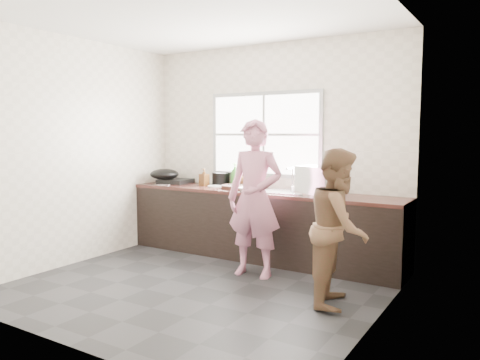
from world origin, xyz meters
The scene contains 30 objects.
floor centered at (0.00, 0.00, -0.01)m, with size 3.60×3.20×0.01m, color #28282A.
ceiling centered at (0.00, 0.00, 2.71)m, with size 3.60×3.20×0.01m, color silver.
wall_back centered at (0.00, 1.60, 1.35)m, with size 3.60×0.01×2.70m, color silver.
wall_left centered at (-1.80, 0.00, 1.35)m, with size 0.01×3.20×2.70m, color silver.
wall_right centered at (1.80, 0.00, 1.35)m, with size 0.01×3.20×2.70m, color beige.
wall_front centered at (0.00, -1.60, 1.35)m, with size 3.60×0.01×2.70m, color beige.
cabinet centered at (0.00, 1.29, 0.41)m, with size 3.60×0.62×0.82m, color black.
countertop centered at (0.00, 1.29, 0.84)m, with size 3.60×0.64×0.04m, color #391C17.
sink centered at (0.35, 1.29, 0.86)m, with size 0.55×0.45×0.02m, color silver.
faucet centered at (0.35, 1.49, 1.01)m, with size 0.02×0.02×0.30m, color silver.
window_frame centered at (-0.10, 1.59, 1.55)m, with size 1.60×0.05×1.10m, color #9EA0A5.
window_glazing centered at (-0.10, 1.57, 1.55)m, with size 1.50×0.01×1.00m, color white.
woman centered at (0.30, 0.63, 0.80)m, with size 0.59×0.39×1.61m, color pink.
person_side centered at (1.39, 0.29, 0.72)m, with size 0.70×0.54×1.44m, color brown.
cutting_board centered at (-0.33, 1.32, 0.88)m, with size 0.44×0.44×0.04m, color black.
cleaver centered at (-0.39, 1.32, 0.90)m, with size 0.21×0.10×0.01m, color #B0B1B7.
bowl_mince centered at (-0.05, 1.08, 0.89)m, with size 0.23×0.23×0.06m, color white.
bowl_crabs centered at (0.53, 1.34, 0.89)m, with size 0.19×0.19×0.06m, color white.
bowl_held centered at (0.60, 1.30, 0.89)m, with size 0.21×0.21×0.07m, color silver.
black_pot centered at (-0.75, 1.52, 0.95)m, with size 0.24×0.24×0.17m, color black.
plate_food centered at (-0.69, 1.31, 0.87)m, with size 0.20×0.20×0.02m, color silver.
bottle_green centered at (-0.51, 1.52, 1.01)m, with size 0.12×0.12×0.31m, color #337B28.
bottle_brown_tall centered at (-0.89, 1.34, 0.97)m, with size 0.10×0.10×0.22m, color #4F2F13.
bottle_brown_short centered at (-0.40, 1.52, 0.95)m, with size 0.14×0.14×0.19m, color #432710.
glass_jar centered at (-1.06, 1.52, 0.90)m, with size 0.06×0.06×0.09m, color silver.
burner centered at (-1.42, 1.37, 0.89)m, with size 0.40×0.40×0.06m, color black.
wok centered at (-1.50, 1.23, 1.00)m, with size 0.40×0.40×0.15m, color black.
dish_rack centered at (0.80, 1.21, 1.03)m, with size 0.45×0.31×0.34m, color silver.
pot_lid_left centered at (-1.45, 1.16, 0.87)m, with size 0.24×0.24×0.01m, color #B6B8BE.
pot_lid_right centered at (-0.94, 1.52, 0.87)m, with size 0.25×0.25×0.01m, color silver.
Camera 1 is at (2.82, -3.76, 1.58)m, focal length 35.00 mm.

